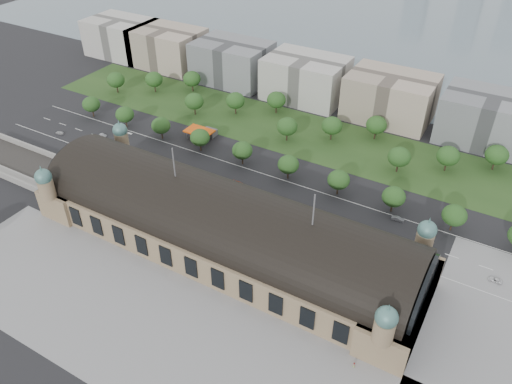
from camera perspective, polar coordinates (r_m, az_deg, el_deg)
The scene contains 53 objects.
ground at distance 190.40m, azimuth -3.69°, elevation -6.26°, with size 900.00×900.00×0.00m, color black.
station at distance 183.65m, azimuth -3.81°, elevation -3.89°, with size 150.00×48.40×44.30m.
track_cutting at distance 255.89m, azimuth -25.10°, elevation 2.50°, with size 70.00×24.00×3.10m.
plaza_south at distance 162.82m, azimuth -9.43°, elevation -16.45°, with size 190.00×48.00×0.12m, color gray.
road_slab at distance 223.85m, azimuth -2.67°, elevation 1.15°, with size 260.00×26.00×0.10m, color black.
grass_belt at distance 262.73m, azimuth 4.72°, elevation 6.78°, with size 300.00×45.00×0.10m, color #26451B.
petrol_station at distance 257.83m, azimuth -5.85°, elevation 6.86°, with size 14.00×13.00×5.05m.
lake at distance 440.29m, azimuth 19.05°, elevation 17.31°, with size 700.00×320.00×0.08m, color slate.
office_0 at distance 371.68m, azimuth -15.08°, elevation 16.71°, with size 45.00×32.00×24.00m, color #B6B3AD.
office_1 at distance 345.93m, azimuth -10.04°, elevation 15.95°, with size 45.00×32.00×24.00m, color #B39F8C.
office_2 at distance 317.92m, azimuth -2.74°, elevation 14.63°, with size 45.00×32.00×24.00m, color gray.
office_3 at distance 295.77m, azimuth 5.68°, elevation 12.80°, with size 45.00×32.00×24.00m, color #B6B3AD.
office_4 at distance 280.86m, azimuth 15.07°, elevation 10.42°, with size 45.00×32.00×24.00m, color #B39F8C.
office_5 at distance 274.38m, azimuth 25.03°, elevation 7.55°, with size 45.00×32.00×24.00m, color gray.
tree_row_0 at distance 288.58m, azimuth -18.31°, elevation 9.50°, with size 9.60×9.60×11.52m.
tree_row_1 at distance 272.42m, azimuth -14.77°, elevation 8.56°, with size 9.60×9.60×11.52m.
tree_row_2 at distance 257.48m, azimuth -10.82°, elevation 7.47°, with size 9.60×9.60×11.52m.
tree_row_3 at distance 243.98m, azimuth -6.42°, elevation 6.21°, with size 9.60×9.60×11.52m.
tree_row_4 at distance 232.19m, azimuth -1.58°, elevation 4.77°, with size 9.60×9.60×11.52m.
tree_row_5 at distance 222.38m, azimuth 3.72°, elevation 3.16°, with size 9.60×9.60×11.52m.
tree_row_6 at distance 214.81m, azimuth 9.42°, elevation 1.38°, with size 9.60×9.60×11.52m.
tree_row_7 at distance 209.72m, azimuth 15.47°, elevation -0.53°, with size 9.60×9.60×11.52m.
tree_row_8 at distance 207.31m, azimuth 21.73°, elevation -2.49°, with size 9.60×9.60×11.52m.
tree_belt_0 at distance 313.46m, azimuth -15.73°, elevation 12.23°, with size 10.40×10.40×12.48m.
tree_belt_1 at distance 309.04m, azimuth -11.59°, elevation 12.50°, with size 10.40×10.40×12.48m.
tree_belt_2 at distance 306.22m, azimuth -7.34°, elevation 12.71°, with size 10.40×10.40×12.48m.
tree_belt_3 at distance 278.31m, azimuth -7.07°, elevation 10.26°, with size 10.40×10.40×12.48m.
tree_belt_4 at distance 277.26m, azimuth -2.37°, elevation 10.40°, with size 10.40×10.40×12.48m.
tree_belt_5 at distance 278.03m, azimuth 2.34°, elevation 10.48°, with size 10.40×10.40×12.48m.
tree_belt_6 at distance 251.31m, azimuth 3.59°, elevation 7.49°, with size 10.40×10.40×12.48m.
tree_belt_7 at distance 254.44m, azimuth 8.67°, elevation 7.51°, with size 10.40×10.40×12.48m.
tree_belt_8 at distance 259.48m, azimuth 13.60°, elevation 7.47°, with size 10.40×10.40×12.48m.
tree_belt_9 at distance 235.27m, azimuth 16.05°, elevation 3.88°, with size 10.40×10.40×12.48m.
tree_belt_10 at distance 243.11m, azimuth 21.11°, elevation 3.88°, with size 10.40×10.40×12.48m.
tree_belt_11 at distance 252.71m, azimuth 25.82°, elevation 3.84°, with size 10.40×10.40×12.48m.
traffic_car_0 at distance 279.35m, azimuth -21.51°, elevation 6.32°, with size 1.85×4.60×1.57m, color #B8B8BB.
traffic_car_1 at distance 269.98m, azimuth -17.10°, elevation 6.24°, with size 1.42×4.07×1.34m, color gray.
traffic_car_2 at distance 248.47m, azimuth -14.62°, elevation 3.96°, with size 2.10×4.56×1.27m, color black.
traffic_car_3 at distance 221.75m, azimuth -2.09°, elevation 1.03°, with size 2.08×5.11×1.48m, color maroon.
traffic_car_4 at distance 212.07m, azimuth -1.59°, elevation -0.84°, with size 1.58×3.92×1.33m, color #1D1B4B.
traffic_car_5 at distance 209.40m, azimuth 15.90°, elevation -2.96°, with size 1.75×5.02×1.65m, color slate.
traffic_car_6 at distance 195.49m, azimuth 25.65°, elevation -9.05°, with size 2.14×4.65×1.29m, color silver.
parked_car_0 at distance 247.65m, azimuth -15.85°, elevation 3.63°, with size 1.44×4.12×1.36m, color black.
parked_car_1 at distance 227.29m, azimuth -10.44°, elevation 1.38°, with size 2.74×5.94×1.65m, color maroon.
parked_car_2 at distance 227.37m, azimuth -9.71°, elevation 1.46°, with size 2.08×5.13×1.49m, color #1E1C4F.
parked_car_3 at distance 217.63m, azimuth -7.52°, elevation -0.10°, with size 1.54×3.82×1.30m, color #585B60.
parked_car_4 at distance 224.98m, azimuth -8.83°, elevation 1.14°, with size 1.57×4.51×1.49m, color silver.
parked_car_5 at distance 211.60m, azimuth -4.86°, elevation -1.08°, with size 2.16×4.68×1.30m, color gray.
parked_car_6 at distance 211.86m, azimuth -4.51°, elevation -0.96°, with size 2.15×5.30×1.54m, color black.
bus_west at distance 206.28m, azimuth 0.68°, elevation -1.63°, with size 3.09×13.21×3.68m, color #B51C37.
bus_mid at distance 211.22m, azimuth -1.39°, elevation -0.68°, with size 2.75×11.73×3.27m, color silver.
bus_east at distance 204.75m, azimuth 4.84°, elevation -2.10°, with size 3.14×13.40×3.73m, color beige.
pedestrian_0 at distance 157.22m, azimuth 11.13°, elevation -18.84°, with size 0.95×0.55×1.95m, color gray.
Camera 1 is at (80.96, -115.44, 127.95)m, focal length 35.00 mm.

